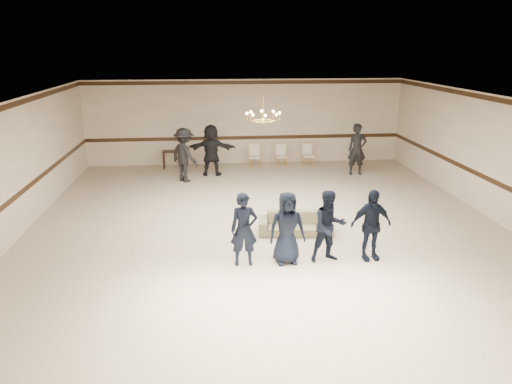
# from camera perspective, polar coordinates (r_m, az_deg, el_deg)

# --- Properties ---
(room) EXTENTS (12.01, 14.01, 3.21)m
(room) POSITION_cam_1_polar(r_m,az_deg,el_deg) (11.86, 1.39, 3.07)
(room) COLOR beige
(room) RESTS_ON ground
(chair_rail) EXTENTS (12.00, 0.02, 0.14)m
(chair_rail) POSITION_cam_1_polar(r_m,az_deg,el_deg) (18.78, -1.25, 6.39)
(chair_rail) COLOR #331E0F
(chair_rail) RESTS_ON wall_back
(crown_molding) EXTENTS (12.00, 0.02, 0.14)m
(crown_molding) POSITION_cam_1_polar(r_m,az_deg,el_deg) (18.51, -1.29, 12.73)
(crown_molding) COLOR #331E0F
(crown_molding) RESTS_ON wall_back
(chandelier) EXTENTS (0.94, 0.94, 0.89)m
(chandelier) POSITION_cam_1_polar(r_m,az_deg,el_deg) (12.60, 0.87, 9.80)
(chandelier) COLOR gold
(chandelier) RESTS_ON ceiling
(boy_a) EXTENTS (0.58, 0.38, 1.56)m
(boy_a) POSITION_cam_1_polar(r_m,az_deg,el_deg) (10.07, -1.42, -4.42)
(boy_a) COLOR black
(boy_a) RESTS_ON floor
(boy_b) EXTENTS (0.80, 0.55, 1.56)m
(boy_b) POSITION_cam_1_polar(r_m,az_deg,el_deg) (10.17, 3.66, -4.23)
(boy_b) COLOR black
(boy_b) RESTS_ON floor
(boy_c) EXTENTS (0.84, 0.70, 1.56)m
(boy_c) POSITION_cam_1_polar(r_m,az_deg,el_deg) (10.35, 8.59, -4.01)
(boy_c) COLOR black
(boy_c) RESTS_ON floor
(boy_d) EXTENTS (0.95, 0.48, 1.56)m
(boy_d) POSITION_cam_1_polar(r_m,az_deg,el_deg) (10.60, 13.33, -3.78)
(boy_d) COLOR black
(boy_d) RESTS_ON floor
(settee) EXTENTS (1.86, 0.90, 0.52)m
(settee) POSITION_cam_1_polar(r_m,az_deg,el_deg) (11.91, 4.65, -3.67)
(settee) COLOR #7A6E51
(settee) RESTS_ON floor
(adult_left) EXTENTS (1.28, 1.32, 1.81)m
(adult_left) POSITION_cam_1_polar(r_m,az_deg,el_deg) (16.41, -8.39, 4.32)
(adult_left) COLOR black
(adult_left) RESTS_ON floor
(adult_mid) EXTENTS (1.74, 0.77, 1.81)m
(adult_mid) POSITION_cam_1_polar(r_m,az_deg,el_deg) (17.07, -5.26, 4.92)
(adult_mid) COLOR black
(adult_mid) RESTS_ON floor
(adult_right) EXTENTS (0.67, 0.44, 1.81)m
(adult_right) POSITION_cam_1_polar(r_m,az_deg,el_deg) (17.47, 11.78, 4.92)
(adult_right) COLOR black
(adult_right) RESTS_ON floor
(banquet_chair_left) EXTENTS (0.45, 0.45, 0.86)m
(banquet_chair_left) POSITION_cam_1_polar(r_m,az_deg,el_deg) (18.12, -0.14, 4.16)
(banquet_chair_left) COLOR beige
(banquet_chair_left) RESTS_ON floor
(banquet_chair_mid) EXTENTS (0.43, 0.43, 0.86)m
(banquet_chair_mid) POSITION_cam_1_polar(r_m,az_deg,el_deg) (18.25, 2.99, 4.23)
(banquet_chair_mid) COLOR beige
(banquet_chair_mid) RESTS_ON floor
(banquet_chair_right) EXTENTS (0.44, 0.44, 0.86)m
(banquet_chair_right) POSITION_cam_1_polar(r_m,az_deg,el_deg) (18.42, 6.08, 4.28)
(banquet_chair_right) COLOR beige
(banquet_chair_right) RESTS_ON floor
(console_table) EXTENTS (0.82, 0.37, 0.68)m
(console_table) POSITION_cam_1_polar(r_m,az_deg,el_deg) (18.30, -9.61, 3.77)
(console_table) COLOR black
(console_table) RESTS_ON floor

